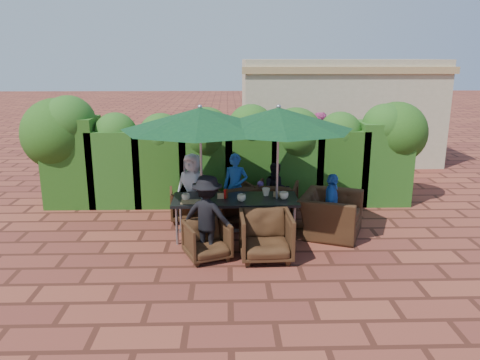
{
  "coord_description": "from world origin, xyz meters",
  "views": [
    {
      "loc": [
        -0.03,
        -8.03,
        3.25
      ],
      "look_at": [
        0.2,
        0.4,
        1.04
      ],
      "focal_mm": 35.0,
      "sensor_mm": 36.0,
      "label": 1
    }
  ],
  "objects_px": {
    "dining_table": "(235,202)",
    "chair_end_right": "(331,208)",
    "chair_far_right": "(277,198)",
    "umbrella_right": "(278,119)",
    "chair_near_left": "(207,238)",
    "umbrella_left": "(200,119)",
    "chair_far_left": "(188,202)",
    "chair_near_right": "(266,234)",
    "chair_far_mid": "(232,201)"
  },
  "relations": [
    {
      "from": "umbrella_left",
      "to": "umbrella_right",
      "type": "bearing_deg",
      "value": -0.54
    },
    {
      "from": "chair_far_right",
      "to": "chair_near_left",
      "type": "xyz_separation_m",
      "value": [
        -1.37,
        -2.02,
        -0.07
      ]
    },
    {
      "from": "chair_far_mid",
      "to": "chair_end_right",
      "type": "relative_size",
      "value": 0.72
    },
    {
      "from": "chair_far_right",
      "to": "chair_end_right",
      "type": "bearing_deg",
      "value": 147.62
    },
    {
      "from": "chair_far_left",
      "to": "chair_far_right",
      "type": "xyz_separation_m",
      "value": [
        1.84,
        0.07,
        0.05
      ]
    },
    {
      "from": "chair_near_right",
      "to": "chair_end_right",
      "type": "relative_size",
      "value": 0.73
    },
    {
      "from": "dining_table",
      "to": "chair_near_right",
      "type": "relative_size",
      "value": 2.64
    },
    {
      "from": "umbrella_right",
      "to": "chair_end_right",
      "type": "bearing_deg",
      "value": 6.55
    },
    {
      "from": "umbrella_right",
      "to": "chair_far_right",
      "type": "xyz_separation_m",
      "value": [
        0.12,
        1.09,
        -1.8
      ]
    },
    {
      "from": "umbrella_left",
      "to": "chair_far_left",
      "type": "distance_m",
      "value": 2.13
    },
    {
      "from": "umbrella_right",
      "to": "chair_near_right",
      "type": "distance_m",
      "value": 2.04
    },
    {
      "from": "dining_table",
      "to": "umbrella_right",
      "type": "distance_m",
      "value": 1.72
    },
    {
      "from": "chair_far_left",
      "to": "chair_end_right",
      "type": "relative_size",
      "value": 0.61
    },
    {
      "from": "umbrella_left",
      "to": "chair_far_right",
      "type": "xyz_separation_m",
      "value": [
        1.49,
        1.08,
        -1.8
      ]
    },
    {
      "from": "dining_table",
      "to": "chair_far_mid",
      "type": "bearing_deg",
      "value": 93.42
    },
    {
      "from": "chair_end_right",
      "to": "umbrella_left",
      "type": "bearing_deg",
      "value": 114.92
    },
    {
      "from": "chair_near_left",
      "to": "chair_near_right",
      "type": "relative_size",
      "value": 0.81
    },
    {
      "from": "dining_table",
      "to": "chair_near_right",
      "type": "xyz_separation_m",
      "value": [
        0.49,
        -0.99,
        -0.24
      ]
    },
    {
      "from": "umbrella_right",
      "to": "chair_near_right",
      "type": "xyz_separation_m",
      "value": [
        -0.27,
        -0.96,
        -1.78
      ]
    },
    {
      "from": "umbrella_left",
      "to": "chair_end_right",
      "type": "relative_size",
      "value": 2.35
    },
    {
      "from": "chair_far_left",
      "to": "chair_near_right",
      "type": "xyz_separation_m",
      "value": [
        1.45,
        -1.98,
        0.07
      ]
    },
    {
      "from": "dining_table",
      "to": "umbrella_right",
      "type": "height_order",
      "value": "umbrella_right"
    },
    {
      "from": "chair_near_right",
      "to": "chair_end_right",
      "type": "xyz_separation_m",
      "value": [
        1.31,
        1.08,
        0.09
      ]
    },
    {
      "from": "umbrella_left",
      "to": "chair_far_right",
      "type": "distance_m",
      "value": 2.57
    },
    {
      "from": "dining_table",
      "to": "umbrella_right",
      "type": "bearing_deg",
      "value": -2.05
    },
    {
      "from": "chair_near_left",
      "to": "chair_end_right",
      "type": "relative_size",
      "value": 0.59
    },
    {
      "from": "chair_near_right",
      "to": "chair_near_left",
      "type": "bearing_deg",
      "value": 175.94
    },
    {
      "from": "chair_near_left",
      "to": "chair_end_right",
      "type": "distance_m",
      "value": 2.52
    },
    {
      "from": "chair_far_right",
      "to": "chair_near_left",
      "type": "height_order",
      "value": "chair_far_right"
    },
    {
      "from": "dining_table",
      "to": "chair_far_right",
      "type": "height_order",
      "value": "chair_far_right"
    },
    {
      "from": "chair_far_left",
      "to": "chair_end_right",
      "type": "distance_m",
      "value": 2.91
    },
    {
      "from": "umbrella_left",
      "to": "chair_far_mid",
      "type": "bearing_deg",
      "value": 57.6
    },
    {
      "from": "chair_far_left",
      "to": "chair_far_right",
      "type": "bearing_deg",
      "value": 175.13
    },
    {
      "from": "chair_far_left",
      "to": "chair_far_right",
      "type": "relative_size",
      "value": 0.88
    },
    {
      "from": "umbrella_left",
      "to": "chair_near_right",
      "type": "xyz_separation_m",
      "value": [
        1.1,
        -0.97,
        -1.78
      ]
    },
    {
      "from": "chair_far_right",
      "to": "chair_far_mid",
      "type": "bearing_deg",
      "value": 25.94
    },
    {
      "from": "dining_table",
      "to": "chair_near_left",
      "type": "distance_m",
      "value": 1.12
    },
    {
      "from": "chair_far_mid",
      "to": "chair_near_right",
      "type": "height_order",
      "value": "chair_near_right"
    },
    {
      "from": "chair_near_right",
      "to": "chair_far_mid",
      "type": "bearing_deg",
      "value": 104.09
    },
    {
      "from": "umbrella_left",
      "to": "chair_far_left",
      "type": "relative_size",
      "value": 3.82
    },
    {
      "from": "chair_far_left",
      "to": "chair_far_mid",
      "type": "height_order",
      "value": "chair_far_mid"
    },
    {
      "from": "umbrella_left",
      "to": "umbrella_right",
      "type": "xyz_separation_m",
      "value": [
        1.37,
        -0.01,
        -0.0
      ]
    },
    {
      "from": "chair_far_mid",
      "to": "umbrella_left",
      "type": "bearing_deg",
      "value": 33.2
    },
    {
      "from": "umbrella_left",
      "to": "dining_table",
      "type": "bearing_deg",
      "value": 1.33
    },
    {
      "from": "chair_far_mid",
      "to": "chair_near_left",
      "type": "distance_m",
      "value": 1.88
    },
    {
      "from": "chair_far_mid",
      "to": "chair_near_left",
      "type": "relative_size",
      "value": 1.22
    },
    {
      "from": "chair_near_left",
      "to": "chair_far_left",
      "type": "bearing_deg",
      "value": 82.15
    },
    {
      "from": "umbrella_left",
      "to": "chair_far_mid",
      "type": "distance_m",
      "value": 2.07
    },
    {
      "from": "chair_near_left",
      "to": "umbrella_right",
      "type": "bearing_deg",
      "value": 15.07
    },
    {
      "from": "dining_table",
      "to": "chair_end_right",
      "type": "distance_m",
      "value": 1.81
    }
  ]
}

